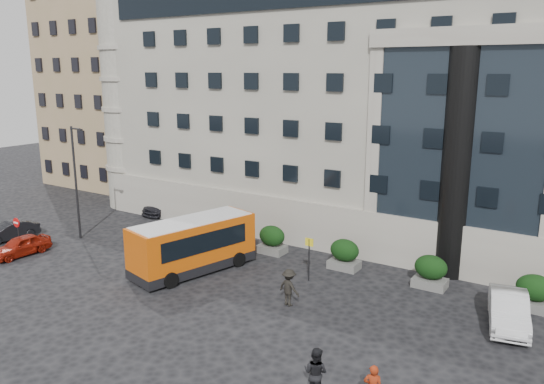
# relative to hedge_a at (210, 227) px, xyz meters

# --- Properties ---
(ground) EXTENTS (120.00, 120.00, 0.00)m
(ground) POSITION_rel_hedge_a_xyz_m (4.00, -7.80, -0.93)
(ground) COLOR black
(ground) RESTS_ON ground
(civic_building) EXTENTS (44.00, 24.00, 18.00)m
(civic_building) POSITION_rel_hedge_a_xyz_m (10.00, 14.20, 8.07)
(civic_building) COLOR gray
(civic_building) RESTS_ON ground
(entrance_column) EXTENTS (1.80, 1.80, 13.00)m
(entrance_column) POSITION_rel_hedge_a_xyz_m (16.00, 2.50, 5.57)
(entrance_column) COLOR black
(entrance_column) RESTS_ON ground
(apartment_near) EXTENTS (14.00, 14.00, 20.00)m
(apartment_near) POSITION_rel_hedge_a_xyz_m (-20.00, 12.20, 9.07)
(apartment_near) COLOR #907B54
(apartment_near) RESTS_ON ground
(apartment_far) EXTENTS (13.00, 13.00, 22.00)m
(apartment_far) POSITION_rel_hedge_a_xyz_m (-23.00, 30.20, 10.07)
(apartment_far) COLOR #86644E
(apartment_far) RESTS_ON ground
(hedge_a) EXTENTS (1.80, 1.26, 1.84)m
(hedge_a) POSITION_rel_hedge_a_xyz_m (0.00, 0.00, 0.00)
(hedge_a) COLOR #5E5E5B
(hedge_a) RESTS_ON ground
(hedge_b) EXTENTS (1.80, 1.26, 1.84)m
(hedge_b) POSITION_rel_hedge_a_xyz_m (5.20, 0.00, 0.00)
(hedge_b) COLOR #5E5E5B
(hedge_b) RESTS_ON ground
(hedge_c) EXTENTS (1.80, 1.26, 1.84)m
(hedge_c) POSITION_rel_hedge_a_xyz_m (10.40, 0.00, 0.00)
(hedge_c) COLOR #5E5E5B
(hedge_c) RESTS_ON ground
(hedge_d) EXTENTS (1.80, 1.26, 1.84)m
(hedge_d) POSITION_rel_hedge_a_xyz_m (15.60, 0.00, 0.00)
(hedge_d) COLOR #5E5E5B
(hedge_d) RESTS_ON ground
(hedge_e) EXTENTS (1.80, 1.26, 1.84)m
(hedge_e) POSITION_rel_hedge_a_xyz_m (20.80, 0.00, 0.00)
(hedge_e) COLOR #5E5E5B
(hedge_e) RESTS_ON ground
(street_lamp) EXTENTS (1.16, 0.18, 8.00)m
(street_lamp) POSITION_rel_hedge_a_xyz_m (-7.94, -4.80, 3.44)
(street_lamp) COLOR #262628
(street_lamp) RESTS_ON ground
(bus_stop_sign) EXTENTS (0.50, 0.08, 2.52)m
(bus_stop_sign) POSITION_rel_hedge_a_xyz_m (9.50, -2.80, 0.80)
(bus_stop_sign) COLOR #262628
(bus_stop_sign) RESTS_ON ground
(no_entry_sign) EXTENTS (0.64, 0.16, 2.32)m
(no_entry_sign) POSITION_rel_hedge_a_xyz_m (-9.00, -8.84, 0.72)
(no_entry_sign) COLOR #262628
(no_entry_sign) RESTS_ON ground
(minibus) EXTENTS (4.43, 7.98, 3.16)m
(minibus) POSITION_rel_hedge_a_xyz_m (2.97, -5.20, 0.81)
(minibus) COLOR #C54D09
(minibus) RESTS_ON ground
(red_truck) EXTENTS (2.96, 5.86, 3.09)m
(red_truck) POSITION_rel_hedge_a_xyz_m (-11.33, 6.71, 0.65)
(red_truck) COLOR #9B0D0B
(red_truck) RESTS_ON ground
(parked_car_a) EXTENTS (1.68, 3.84, 1.29)m
(parked_car_a) POSITION_rel_hedge_a_xyz_m (-8.24, -9.18, -0.29)
(parked_car_a) COLOR maroon
(parked_car_a) RESTS_ON ground
(parked_car_b) EXTENTS (1.89, 4.08, 1.30)m
(parked_car_b) POSITION_rel_hedge_a_xyz_m (-11.88, -7.74, -0.28)
(parked_car_b) COLOR black
(parked_car_b) RESTS_ON ground
(parked_car_c) EXTENTS (2.58, 5.36, 1.51)m
(parked_car_c) POSITION_rel_hedge_a_xyz_m (-7.50, 3.90, -0.18)
(parked_car_c) COLOR black
(parked_car_c) RESTS_ON ground
(parked_car_d) EXTENTS (3.26, 5.95, 1.58)m
(parked_car_d) POSITION_rel_hedge_a_xyz_m (-7.50, 6.64, -0.14)
(parked_car_d) COLOR black
(parked_car_d) RESTS_ON ground
(white_taxi) EXTENTS (2.64, 4.97, 1.56)m
(white_taxi) POSITION_rel_hedge_a_xyz_m (20.01, -2.48, -0.15)
(white_taxi) COLOR silver
(white_taxi) RESTS_ON ground
(pedestrian_b) EXTENTS (0.97, 0.76, 1.98)m
(pedestrian_b) POSITION_rel_hedge_a_xyz_m (15.05, -12.36, 0.06)
(pedestrian_b) COLOR black
(pedestrian_b) RESTS_ON ground
(pedestrian_c) EXTENTS (1.37, 0.95, 1.94)m
(pedestrian_c) POSITION_rel_hedge_a_xyz_m (10.22, -6.20, 0.04)
(pedestrian_c) COLOR black
(pedestrian_c) RESTS_ON ground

